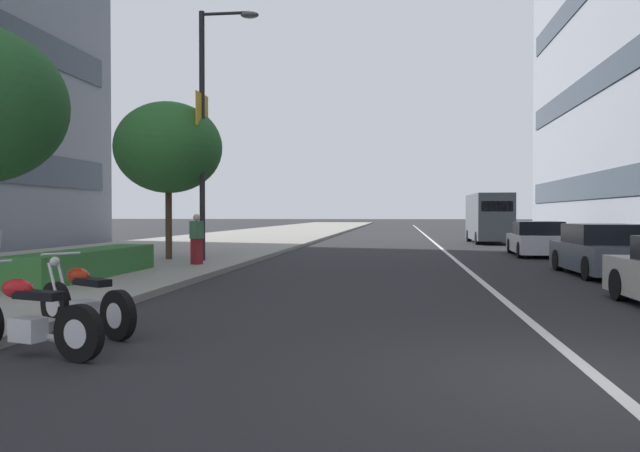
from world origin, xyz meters
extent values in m
plane|color=#262628|center=(0.00, 0.00, 0.00)|extent=(400.00, 400.00, 0.00)
cube|color=gray|center=(30.00, 12.30, 0.07)|extent=(160.00, 10.74, 0.15)
cube|color=silver|center=(35.00, 0.00, 0.00)|extent=(110.00, 0.16, 0.01)
cylinder|color=black|center=(0.17, 5.63, 0.33)|extent=(0.31, 0.67, 0.66)
cylinder|color=silver|center=(0.17, 5.63, 0.33)|extent=(0.22, 0.35, 0.33)
cube|color=silver|center=(0.40, 6.39, 0.31)|extent=(0.36, 0.44, 0.28)
cube|color=black|center=(0.35, 6.21, 0.73)|extent=(0.40, 0.68, 0.10)
ellipsoid|color=#AD1116|center=(0.45, 6.55, 0.79)|extent=(0.36, 0.51, 0.24)
cylinder|color=silver|center=(0.45, 6.08, 0.20)|extent=(0.29, 0.68, 0.16)
cylinder|color=black|center=(2.22, 7.08, 0.34)|extent=(0.45, 0.64, 0.68)
cylinder|color=silver|center=(2.22, 7.08, 0.34)|extent=(0.29, 0.36, 0.34)
cylinder|color=black|center=(1.40, 5.73, 0.34)|extent=(0.45, 0.64, 0.68)
cylinder|color=silver|center=(1.40, 5.73, 0.34)|extent=(0.29, 0.36, 0.34)
cube|color=silver|center=(1.81, 6.41, 0.32)|extent=(0.42, 0.46, 0.28)
cube|color=black|center=(1.72, 6.25, 0.74)|extent=(0.52, 0.66, 0.10)
ellipsoid|color=#991E0A|center=(1.90, 6.55, 0.80)|extent=(0.44, 0.52, 0.24)
cylinder|color=silver|center=(2.12, 7.05, 0.64)|extent=(0.20, 0.29, 0.64)
cylinder|color=silver|center=(2.24, 6.98, 0.64)|extent=(0.20, 0.29, 0.64)
cylinder|color=silver|center=(2.14, 6.94, 1.10)|extent=(0.53, 0.34, 0.04)
sphere|color=silver|center=(2.23, 7.10, 0.98)|extent=(0.14, 0.14, 0.14)
cylinder|color=silver|center=(1.79, 6.09, 0.20)|extent=(0.43, 0.63, 0.16)
cylinder|color=black|center=(6.30, -2.21, 0.31)|extent=(0.63, 0.24, 0.62)
cube|color=#4C515B|center=(11.55, -3.52, 0.51)|extent=(4.45, 1.89, 0.72)
cube|color=black|center=(11.62, -3.52, 1.14)|extent=(2.24, 1.72, 0.54)
cylinder|color=black|center=(13.00, -2.66, 0.31)|extent=(0.62, 0.23, 0.62)
cylinder|color=black|center=(13.02, -4.33, 0.31)|extent=(0.62, 0.23, 0.62)
cylinder|color=black|center=(10.08, -2.70, 0.31)|extent=(0.62, 0.23, 0.62)
cube|color=silver|center=(19.85, -3.47, 0.50)|extent=(4.66, 2.07, 0.70)
cube|color=black|center=(19.69, -3.47, 1.12)|extent=(2.25, 1.81, 0.53)
cylinder|color=black|center=(21.39, -2.69, 0.31)|extent=(0.63, 0.25, 0.62)
cylinder|color=black|center=(21.32, -4.40, 0.31)|extent=(0.63, 0.25, 0.62)
cylinder|color=black|center=(18.37, -2.55, 0.31)|extent=(0.63, 0.25, 0.62)
cylinder|color=black|center=(18.30, -4.26, 0.31)|extent=(0.63, 0.25, 0.62)
cube|color=#4C5156|center=(30.81, -3.06, 1.52)|extent=(5.84, 2.03, 2.59)
cube|color=black|center=(27.93, -3.10, 2.09)|extent=(0.06, 1.65, 0.56)
cylinder|color=black|center=(32.78, -2.16, 0.36)|extent=(0.72, 0.27, 0.72)
cylinder|color=black|center=(32.80, -3.92, 0.36)|extent=(0.72, 0.27, 0.72)
cylinder|color=black|center=(28.83, -2.21, 0.36)|extent=(0.72, 0.27, 0.72)
cylinder|color=black|center=(28.85, -3.97, 0.36)|extent=(0.72, 0.27, 0.72)
cylinder|color=#232326|center=(13.67, 8.48, 4.23)|extent=(0.18, 0.18, 8.17)
cylinder|color=#232326|center=(13.67, 7.67, 8.22)|extent=(0.10, 1.61, 0.10)
ellipsoid|color=slate|center=(13.67, 6.87, 8.14)|extent=(0.44, 0.60, 0.20)
cube|color=gold|center=(13.32, 8.48, 5.08)|extent=(0.56, 0.03, 1.10)
cube|color=gold|center=(14.02, 8.48, 5.08)|extent=(0.56, 0.03, 1.10)
cube|color=#337033|center=(7.95, 9.57, 0.48)|extent=(5.76, 1.10, 0.66)
cylinder|color=#473323|center=(14.15, 9.81, 1.36)|extent=(0.22, 0.22, 2.42)
ellipsoid|color=#2D6B2D|center=(14.15, 9.81, 3.93)|extent=(3.63, 3.63, 3.08)
cube|color=maroon|center=(12.08, 8.16, 0.54)|extent=(0.39, 0.40, 0.78)
cube|color=#3F724C|center=(12.08, 8.16, 1.20)|extent=(0.45, 0.47, 0.54)
sphere|color=beige|center=(12.08, 8.16, 1.58)|extent=(0.21, 0.21, 0.21)
cube|color=#2D3842|center=(33.93, -8.89, 3.29)|extent=(25.25, 0.08, 1.50)
cube|color=#2D3842|center=(33.93, -8.89, 9.17)|extent=(25.25, 0.08, 1.50)
camera|label=1|loc=(-6.60, 2.02, 1.68)|focal=35.69mm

